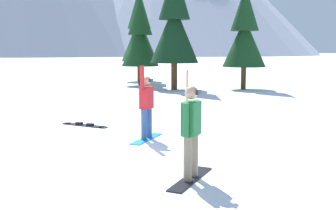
# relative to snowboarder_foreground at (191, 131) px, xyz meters

# --- Properties ---
(ground_plane) EXTENTS (800.00, 800.00, 0.00)m
(ground_plane) POSITION_rel_snowboarder_foreground_xyz_m (-2.51, 1.48, -0.89)
(ground_plane) COLOR white
(snowboarder_foreground) EXTENTS (0.80, 1.58, 1.70)m
(snowboarder_foreground) POSITION_rel_snowboarder_foreground_xyz_m (0.00, 0.00, 0.00)
(snowboarder_foreground) COLOR black
(snowboarder_foreground) RESTS_ON ground_plane
(snowboarder_midground) EXTENTS (0.71, 1.52, 1.93)m
(snowboarder_midground) POSITION_rel_snowboarder_foreground_xyz_m (-1.22, 3.32, 0.01)
(snowboarder_midground) COLOR #1E8CD8
(snowboarder_midground) RESTS_ON ground_plane
(loose_snowboard_near_right) EXTENTS (1.67, 0.95, 0.09)m
(loose_snowboard_near_right) POSITION_rel_snowboarder_foreground_xyz_m (-3.39, 5.13, -0.87)
(loose_snowboard_near_right) COLOR black
(loose_snowboard_near_right) RESTS_ON ground_plane
(trail_marker_pole) EXTENTS (0.06, 0.06, 1.60)m
(trail_marker_pole) POSITION_rel_snowboarder_foreground_xyz_m (-0.30, 8.04, -0.09)
(trail_marker_pole) COLOR orange
(trail_marker_pole) RESTS_ON ground_plane
(pine_tree_broad) EXTENTS (2.71, 2.71, 6.96)m
(pine_tree_broad) POSITION_rel_snowboarder_foreground_xyz_m (-4.36, 23.96, 2.90)
(pine_tree_broad) COLOR #472D19
(pine_tree_broad) RESTS_ON ground_plane
(pine_tree_short) EXTENTS (2.49, 2.49, 5.90)m
(pine_tree_short) POSITION_rel_snowboarder_foreground_xyz_m (-3.75, 20.08, 2.33)
(pine_tree_short) COLOR #472D19
(pine_tree_short) RESTS_ON ground_plane
(pine_tree_young) EXTENTS (2.86, 2.86, 7.26)m
(pine_tree_young) POSITION_rel_snowboarder_foreground_xyz_m (-1.32, 17.25, 3.06)
(pine_tree_young) COLOR #472D19
(pine_tree_young) RESTS_ON ground_plane
(pine_tree_tall) EXTENTS (2.58, 2.58, 6.14)m
(pine_tree_tall) POSITION_rel_snowboarder_foreground_xyz_m (2.83, 17.87, 2.46)
(pine_tree_tall) COLOR #472D19
(pine_tree_tall) RESTS_ON ground_plane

